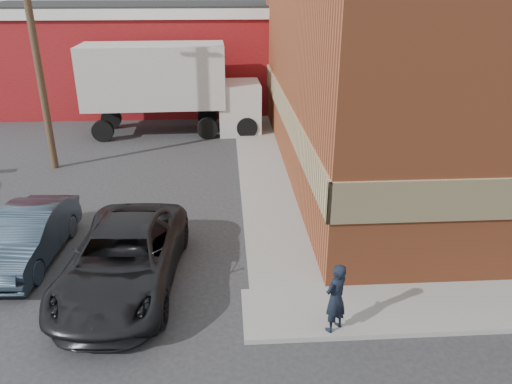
# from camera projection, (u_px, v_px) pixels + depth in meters

# --- Properties ---
(ground) EXTENTS (90.00, 90.00, 0.00)m
(ground) POSITION_uv_depth(u_px,v_px,m) (262.00, 293.00, 11.80)
(ground) COLOR #28282B
(ground) RESTS_ON ground
(brick_building) EXTENTS (14.25, 18.25, 9.36)m
(brick_building) POSITION_uv_depth(u_px,v_px,m) (471.00, 41.00, 18.69)
(brick_building) COLOR brown
(brick_building) RESTS_ON ground
(sidewalk_west) EXTENTS (1.80, 18.00, 0.12)m
(sidewalk_west) POSITION_uv_depth(u_px,v_px,m) (261.00, 162.00, 20.06)
(sidewalk_west) COLOR gray
(sidewalk_west) RESTS_ON ground
(warehouse) EXTENTS (16.30, 8.30, 5.60)m
(warehouse) POSITION_uv_depth(u_px,v_px,m) (133.00, 55.00, 28.68)
(warehouse) COLOR maroon
(warehouse) RESTS_ON ground
(utility_pole) EXTENTS (2.00, 0.26, 9.00)m
(utility_pole) POSITION_uv_depth(u_px,v_px,m) (34.00, 43.00, 17.75)
(utility_pole) COLOR brown
(utility_pole) RESTS_ON ground
(man) EXTENTS (0.67, 0.63, 1.54)m
(man) POSITION_uv_depth(u_px,v_px,m) (336.00, 298.00, 10.10)
(man) COLOR black
(man) RESTS_ON sidewalk_south
(sedan) EXTENTS (1.68, 4.21, 1.36)m
(sedan) POSITION_uv_depth(u_px,v_px,m) (28.00, 236.00, 12.96)
(sedan) COLOR #2F3D4E
(sedan) RESTS_ON ground
(suv_a) EXTENTS (2.81, 5.52, 1.49)m
(suv_a) POSITION_uv_depth(u_px,v_px,m) (124.00, 259.00, 11.77)
(suv_a) COLOR black
(suv_a) RESTS_ON ground
(box_truck) EXTENTS (8.45, 2.76, 4.14)m
(box_truck) POSITION_uv_depth(u_px,v_px,m) (172.00, 83.00, 23.09)
(box_truck) COLOR #BBBAB6
(box_truck) RESTS_ON ground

